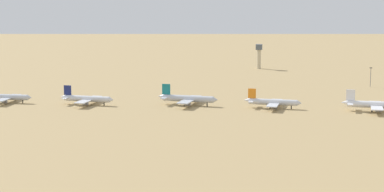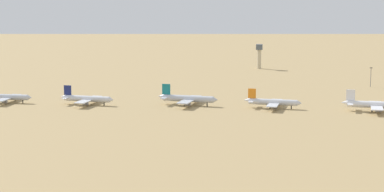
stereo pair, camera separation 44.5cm
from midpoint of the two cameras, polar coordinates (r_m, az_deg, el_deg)
ground at (r=374.74m, az=-0.87°, el=-0.99°), size 4000.00×4000.00×0.00m
ridge_west at (r=1317.75m, az=-2.00°, el=8.00°), size 363.07×294.48×87.84m
ridge_center at (r=1284.19m, az=13.64°, el=7.78°), size 361.68×302.06×89.74m
parked_jet_teal_2 at (r=405.19m, az=-15.36°, el=-0.08°), size 31.13×26.02×10.32m
parked_jet_navy_3 at (r=388.38m, az=-8.86°, el=-0.22°), size 32.40×27.36×10.70m
parked_jet_teal_4 at (r=382.11m, az=-0.43°, el=-0.22°), size 35.30×29.91×11.66m
parked_jet_orange_5 at (r=375.08m, az=6.71°, el=-0.51°), size 31.95×26.96×10.55m
parked_jet_white_6 at (r=375.13m, az=14.97°, el=-0.70°), size 34.81×29.30×11.50m
control_tower at (r=563.10m, az=5.61°, el=3.53°), size 5.20×5.20×20.02m
light_pole_west at (r=469.02m, az=14.71°, el=1.67°), size 1.80×0.50×13.15m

